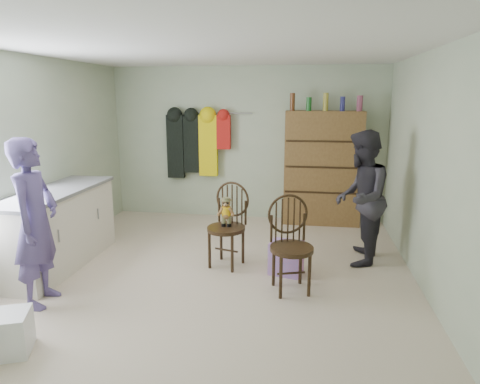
% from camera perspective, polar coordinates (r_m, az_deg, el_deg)
% --- Properties ---
extents(ground_plane, '(5.00, 5.00, 0.00)m').
position_cam_1_polar(ground_plane, '(5.04, -3.22, -10.99)').
color(ground_plane, beige).
rests_on(ground_plane, ground).
extents(room_walls, '(5.00, 5.00, 5.00)m').
position_cam_1_polar(room_walls, '(5.16, -2.20, 7.72)').
color(room_walls, beige).
rests_on(room_walls, ground).
extents(counter, '(0.64, 1.86, 0.94)m').
position_cam_1_polar(counter, '(5.60, -23.25, -4.46)').
color(counter, silver).
rests_on(counter, ground).
extents(plastic_tub, '(0.45, 0.44, 0.33)m').
position_cam_1_polar(plastic_tub, '(4.06, -28.70, -16.21)').
color(plastic_tub, white).
rests_on(plastic_tub, ground).
extents(chair_front, '(0.55, 0.55, 1.01)m').
position_cam_1_polar(chair_front, '(5.15, -1.61, -3.70)').
color(chair_front, '#3E2915').
rests_on(chair_front, ground).
extents(chair_far, '(0.57, 0.57, 1.02)m').
position_cam_1_polar(chair_far, '(4.54, 6.72, -6.40)').
color(chair_far, '#3E2915').
rests_on(chair_far, ground).
extents(striped_bag, '(0.41, 0.36, 0.38)m').
position_cam_1_polar(striped_bag, '(5.04, 6.18, -8.73)').
color(striped_bag, pink).
rests_on(striped_bag, ground).
extents(person_left, '(0.47, 0.65, 1.65)m').
position_cam_1_polar(person_left, '(4.58, -25.61, -3.73)').
color(person_left, '#554681').
rests_on(person_left, ground).
extents(person_right, '(0.77, 0.91, 1.64)m').
position_cam_1_polar(person_right, '(5.36, 15.80, -0.79)').
color(person_right, '#2D2B33').
rests_on(person_right, ground).
extents(dresser, '(1.20, 0.39, 2.07)m').
position_cam_1_polar(dresser, '(6.91, 10.96, 3.17)').
color(dresser, brown).
rests_on(dresser, ground).
extents(coat_rack, '(1.42, 0.12, 1.09)m').
position_cam_1_polar(coat_rack, '(7.17, -5.88, 6.43)').
color(coat_rack, '#99999E').
rests_on(coat_rack, ground).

